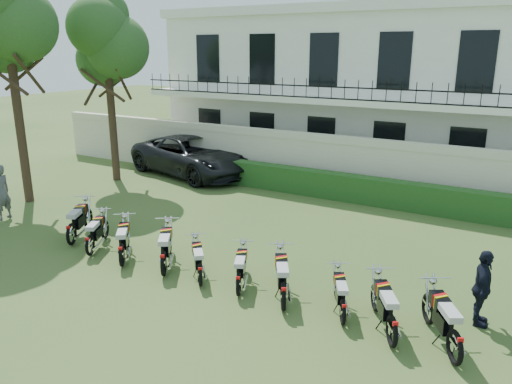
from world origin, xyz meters
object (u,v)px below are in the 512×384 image
at_px(motorcycle_2, 121,250).
at_px(motorcycle_4, 200,270).
at_px(motorcycle_0, 71,229).
at_px(motorcycle_6, 283,290).
at_px(motorcycle_3, 163,257).
at_px(inspector, 1,192).
at_px(officer_2, 482,288).
at_px(tree_west_near, 107,40).
at_px(motorcycle_7, 343,306).
at_px(tree_west_mid, 6,15).
at_px(motorcycle_5, 239,279).
at_px(motorcycle_9, 456,340).
at_px(motorcycle_8, 393,324).
at_px(suv, 192,156).
at_px(motorcycle_1, 90,240).

height_order(motorcycle_2, motorcycle_4, motorcycle_2).
relative_size(motorcycle_0, motorcycle_4, 1.36).
bearing_deg(motorcycle_6, motorcycle_3, 149.04).
distance_m(motorcycle_0, inspector, 3.99).
relative_size(motorcycle_0, officer_2, 1.13).
bearing_deg(tree_west_near, motorcycle_2, -43.80).
height_order(tree_west_near, motorcycle_0, tree_west_near).
height_order(tree_west_near, motorcycle_7, tree_west_near).
relative_size(motorcycle_2, motorcycle_4, 1.17).
bearing_deg(officer_2, tree_west_mid, 79.56).
distance_m(tree_west_near, motorcycle_6, 14.28).
relative_size(tree_west_mid, motorcycle_5, 5.45).
height_order(tree_west_mid, motorcycle_9, tree_west_mid).
relative_size(motorcycle_2, motorcycle_3, 0.91).
height_order(motorcycle_0, motorcycle_7, motorcycle_0).
relative_size(tree_west_mid, motorcycle_4, 6.45).
relative_size(motorcycle_6, motorcycle_7, 1.15).
xyz_separation_m(motorcycle_2, motorcycle_8, (7.16, -0.04, 0.01)).
xyz_separation_m(motorcycle_2, motorcycle_9, (8.30, -0.02, 0.02)).
height_order(motorcycle_2, suv, suv).
bearing_deg(tree_west_mid, motorcycle_8, -10.17).
height_order(tree_west_mid, motorcycle_5, tree_west_mid).
relative_size(motorcycle_7, motorcycle_9, 0.85).
distance_m(motorcycle_6, officer_2, 4.11).
distance_m(motorcycle_0, motorcycle_8, 9.52).
height_order(tree_west_mid, officer_2, tree_west_mid).
relative_size(motorcycle_2, motorcycle_7, 1.04).
distance_m(tree_west_mid, motorcycle_9, 17.00).
xyz_separation_m(motorcycle_0, motorcycle_6, (7.07, -0.23, -0.02)).
height_order(inspector, officer_2, inspector).
relative_size(motorcycle_2, motorcycle_6, 0.90).
bearing_deg(tree_west_near, motorcycle_4, -34.63).
xyz_separation_m(motorcycle_3, motorcycle_6, (3.40, -0.01, -0.01)).
relative_size(motorcycle_3, motorcycle_6, 0.99).
xyz_separation_m(motorcycle_7, motorcycle_9, (2.24, -0.26, 0.09)).
bearing_deg(motorcycle_1, tree_west_mid, 129.03).
distance_m(motorcycle_3, suv, 10.65).
xyz_separation_m(motorcycle_0, inspector, (-3.94, 0.47, 0.42)).
xyz_separation_m(motorcycle_3, motorcycle_5, (2.20, 0.07, -0.07)).
distance_m(motorcycle_6, motorcycle_9, 3.58).
distance_m(tree_west_near, motorcycle_0, 9.35).
height_order(motorcycle_0, motorcycle_1, motorcycle_0).
bearing_deg(motorcycle_8, tree_west_near, 124.33).
height_order(motorcycle_0, inspector, inspector).
distance_m(motorcycle_1, motorcycle_8, 8.45).
relative_size(tree_west_near, motorcycle_4, 5.78).
xyz_separation_m(motorcycle_4, motorcycle_9, (5.86, -0.17, 0.08)).
relative_size(tree_west_near, motorcycle_6, 4.46).
relative_size(motorcycle_0, motorcycle_7, 1.20).
bearing_deg(motorcycle_7, inspector, 149.31).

